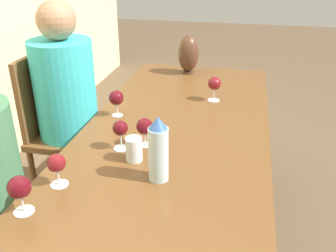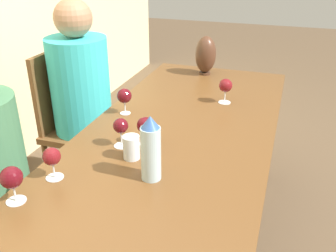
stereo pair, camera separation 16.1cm
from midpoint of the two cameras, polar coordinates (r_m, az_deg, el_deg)
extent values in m
cube|color=brown|center=(1.69, 2.99, -3.40)|extent=(2.38, 0.89, 0.04)
cylinder|color=brown|center=(2.78, 15.84, -0.69)|extent=(0.07, 0.07, 0.71)
cylinder|color=brown|center=(2.88, 2.15, 1.24)|extent=(0.07, 0.07, 0.71)
cylinder|color=#ADCCD6|center=(1.39, 0.70, -4.33)|extent=(0.08, 0.08, 0.21)
cone|color=#33599E|center=(1.33, 0.73, 0.53)|extent=(0.07, 0.07, 0.05)
cylinder|color=silver|center=(1.55, -2.64, -3.34)|extent=(0.07, 0.07, 0.10)
cylinder|color=#4C2D1E|center=(2.62, 7.40, 7.98)|extent=(0.08, 0.08, 0.01)
ellipsoid|color=#4C2D1E|center=(2.58, 7.57, 10.74)|extent=(0.14, 0.14, 0.25)
cylinder|color=silver|center=(1.98, -4.23, 1.92)|extent=(0.06, 0.06, 0.00)
cylinder|color=silver|center=(1.97, -4.26, 2.81)|extent=(0.01, 0.01, 0.06)
sphere|color=#510C14|center=(1.94, -4.32, 4.57)|extent=(0.08, 0.08, 0.08)
cylinder|color=silver|center=(1.49, -13.90, -7.70)|extent=(0.07, 0.07, 0.00)
cylinder|color=silver|center=(1.47, -14.04, -6.64)|extent=(0.01, 0.01, 0.06)
sphere|color=maroon|center=(1.44, -14.30, -4.61)|extent=(0.07, 0.07, 0.07)
cylinder|color=silver|center=(2.15, 10.73, 3.52)|extent=(0.07, 0.07, 0.00)
cylinder|color=silver|center=(2.14, 10.81, 4.40)|extent=(0.01, 0.01, 0.07)
sphere|color=maroon|center=(2.12, 10.96, 6.05)|extent=(0.07, 0.07, 0.07)
cylinder|color=silver|center=(1.68, -0.68, -2.78)|extent=(0.06, 0.06, 0.00)
cylinder|color=silver|center=(1.66, -0.69, -1.84)|extent=(0.01, 0.01, 0.06)
sphere|color=#510C14|center=(1.63, -0.70, 0.05)|extent=(0.07, 0.07, 0.07)
cylinder|color=silver|center=(1.40, -19.06, -10.84)|extent=(0.07, 0.07, 0.00)
cylinder|color=silver|center=(1.38, -19.26, -9.75)|extent=(0.01, 0.01, 0.06)
sphere|color=#510C14|center=(1.35, -19.65, -7.51)|extent=(0.08, 0.08, 0.08)
cylinder|color=silver|center=(1.66, -4.31, -3.08)|extent=(0.07, 0.07, 0.00)
cylinder|color=silver|center=(1.65, -4.35, -1.99)|extent=(0.01, 0.01, 0.07)
sphere|color=#510C14|center=(1.62, -4.42, -0.02)|extent=(0.07, 0.07, 0.07)
cylinder|color=brown|center=(2.07, -14.26, -15.39)|extent=(0.04, 0.04, 0.43)
cube|color=brown|center=(2.49, -10.71, -0.90)|extent=(0.44, 0.44, 0.04)
cube|color=brown|center=(2.49, -15.28, 5.31)|extent=(0.40, 0.03, 0.50)
cylinder|color=brown|center=(2.39, -8.36, -8.56)|extent=(0.04, 0.04, 0.43)
cylinder|color=brown|center=(2.68, -4.79, -4.24)|extent=(0.04, 0.04, 0.43)
cylinder|color=brown|center=(2.56, -16.06, -6.78)|extent=(0.04, 0.04, 0.43)
cylinder|color=brown|center=(2.83, -11.89, -2.93)|extent=(0.04, 0.04, 0.43)
cube|color=#2D2D38|center=(2.01, -20.40, -17.17)|extent=(0.28, 0.21, 0.47)
cube|color=#2D2D38|center=(2.57, -9.05, -5.39)|extent=(0.28, 0.20, 0.47)
cylinder|color=#33B7BC|center=(2.37, -11.34, 5.99)|extent=(0.37, 0.37, 0.60)
sphere|color=#9E7051|center=(2.27, -12.26, 15.77)|extent=(0.22, 0.22, 0.22)
camera|label=1|loc=(0.08, -87.14, 1.39)|focal=40.00mm
camera|label=2|loc=(0.08, 92.86, -1.39)|focal=40.00mm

